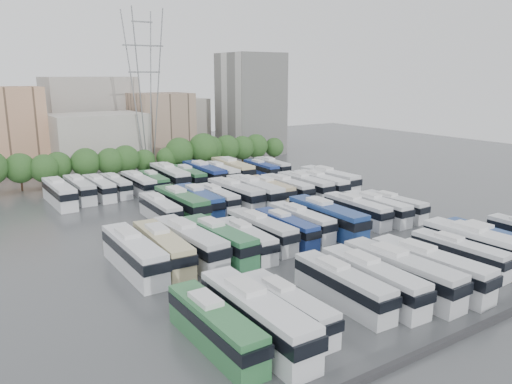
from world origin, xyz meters
TOP-DOWN VIEW (x-y plane):
  - ground at (0.00, 0.00)m, footprint 220.00×220.00m
  - parapet at (0.00, -33.00)m, footprint 56.00×0.50m
  - tree_line at (-0.06, 42.09)m, footprint 66.45×7.88m
  - city_buildings at (-7.46, 71.86)m, footprint 102.00×35.00m
  - apartment_tower at (34.00, 58.00)m, footprint 14.00×14.00m
  - electricity_pylon at (2.00, 50.00)m, footprint 9.00×6.91m
  - bus_r0_s0 at (-21.59, -23.44)m, footprint 2.60×11.90m
  - bus_r0_s1 at (-18.34, -24.23)m, footprint 3.12×13.64m
  - bus_r0_s2 at (-14.80, -23.64)m, footprint 2.42×11.01m
  - bus_r0_s4 at (-8.12, -23.12)m, footprint 2.97×11.81m
  - bus_r0_s5 at (-5.02, -23.84)m, footprint 3.19×12.40m
  - bus_r0_s6 at (-1.67, -24.36)m, footprint 3.12×13.16m
  - bus_r0_s7 at (1.76, -25.04)m, footprint 3.45×13.03m
  - bus_r0_s9 at (8.38, -23.71)m, footprint 2.91×11.15m
  - bus_r0_s10 at (11.40, -24.34)m, footprint 3.47×13.62m
  - bus_r0_s11 at (14.95, -22.99)m, footprint 2.82×11.33m
  - bus_r1_s0 at (-21.44, -5.23)m, footprint 2.98×13.33m
  - bus_r1_s1 at (-18.10, -5.10)m, footprint 3.46×13.01m
  - bus_r1_s2 at (-14.95, -5.28)m, footprint 3.44×13.45m
  - bus_r1_s3 at (-11.64, -6.17)m, footprint 3.41×12.90m
  - bus_r1_s4 at (-8.38, -6.90)m, footprint 2.87×11.09m
  - bus_r1_s5 at (-5.17, -5.39)m, footprint 2.86×12.03m
  - bus_r1_s6 at (-1.70, -5.80)m, footprint 2.49×11.13m
  - bus_r1_s7 at (1.59, -4.76)m, footprint 2.52×11.46m
  - bus_r1_s8 at (4.80, -6.20)m, footprint 3.26×13.61m
  - bus_r1_s10 at (11.58, -4.82)m, footprint 2.78×11.74m
  - bus_r1_s11 at (14.90, -5.61)m, footprint 2.91×11.66m
  - bus_r1_s12 at (18.24, -5.76)m, footprint 2.83×10.96m
  - bus_r2_s3 at (-11.66, 11.09)m, footprint 2.85×11.46m
  - bus_r2_s4 at (-8.28, 11.13)m, footprint 3.07×13.39m
  - bus_r2_s5 at (-5.04, 11.80)m, footprint 3.21×12.62m
  - bus_r2_s6 at (-1.56, 12.55)m, footprint 2.57×11.15m
  - bus_r2_s7 at (1.68, 12.26)m, footprint 3.21×13.13m
  - bus_r2_s8 at (4.90, 11.60)m, footprint 3.21×13.71m
  - bus_r2_s9 at (8.19, 12.03)m, footprint 3.19×12.17m
  - bus_r2_s10 at (11.35, 11.57)m, footprint 2.74×12.15m
  - bus_r2_s11 at (14.91, 11.08)m, footprint 2.80×12.58m
  - bus_r2_s12 at (18.10, 10.70)m, footprint 3.06×12.63m
  - bus_r2_s13 at (21.59, 12.34)m, footprint 3.31×13.26m
  - bus_r3_s0 at (-21.63, 28.75)m, footprint 2.97×12.83m
  - bus_r3_s1 at (-18.03, 30.51)m, footprint 2.69×12.06m
  - bus_r3_s2 at (-14.83, 30.18)m, footprint 2.70×11.45m
  - bus_r3_s3 at (-11.72, 30.81)m, footprint 2.59×10.83m
  - bus_r3_s4 at (-8.18, 29.11)m, footprint 2.59×11.64m
  - bus_r3_s5 at (-5.10, 29.65)m, footprint 2.88×10.95m
  - bus_r3_s6 at (-1.61, 30.57)m, footprint 3.59×13.77m
  - bus_r3_s7 at (1.72, 29.57)m, footprint 3.17×12.16m
  - bus_r3_s8 at (4.96, 29.28)m, footprint 3.13×13.63m
  - bus_r3_s9 at (8.39, 29.35)m, footprint 2.85×12.20m
  - bus_r3_s10 at (11.58, 29.91)m, footprint 3.66×13.82m
  - bus_r3_s12 at (18.09, 29.32)m, footprint 2.82×10.87m
  - bus_r3_s13 at (21.46, 30.29)m, footprint 2.95×11.09m

SIDE VIEW (x-z plane):
  - ground at x=0.00m, z-range 0.00..0.00m
  - parapet at x=0.00m, z-range 0.00..0.50m
  - bus_r3_s12 at x=18.09m, z-range -0.03..3.35m
  - bus_r3_s3 at x=-11.72m, z-range -0.03..3.35m
  - bus_r3_s5 at x=-5.10m, z-range -0.03..3.37m
  - bus_r1_s12 at x=18.24m, z-range -0.03..3.38m
  - bus_r3_s13 at x=21.46m, z-range -0.03..3.42m
  - bus_r1_s4 at x=-8.38m, z-range -0.03..3.42m
  - bus_r0_s2 at x=-14.80m, z-range -0.03..3.42m
  - bus_r0_s9 at x=8.38m, z-range -0.03..3.44m
  - bus_r1_s6 at x=-1.70m, z-range -0.03..3.45m
  - bus_r2_s6 at x=-1.56m, z-range -0.03..3.46m
  - bus_r0_s11 at x=14.95m, z-range -0.03..3.50m
  - bus_r2_s3 at x=-11.66m, z-range -0.03..3.54m
  - bus_r3_s2 at x=-14.83m, z-range -0.03..3.54m
  - bus_r1_s7 at x=1.59m, z-range -0.03..3.56m
  - bus_r1_s11 at x=14.90m, z-range -0.03..3.60m
  - bus_r3_s4 at x=-8.18m, z-range -0.03..3.62m
  - bus_r1_s10 at x=11.58m, z-range -0.03..3.64m
  - bus_r0_s4 at x=-8.12m, z-range -0.03..3.65m
  - bus_r0_s0 at x=-21.59m, z-range -0.03..3.70m
  - bus_r1_s5 at x=-5.17m, z-range -0.03..3.72m
  - bus_r3_s1 at x=-18.03m, z-range -0.03..3.75m
  - bus_r3_s7 at x=1.72m, z-range -0.03..3.75m
  - bus_r2_s9 at x=8.19m, z-range -0.03..3.75m
  - bus_r2_s10 at x=11.35m, z-range -0.03..3.77m
  - bus_r3_s9 at x=8.39m, z-range -0.03..3.78m
  - bus_r0_s5 at x=-5.02m, z-range -0.03..3.82m
  - bus_r2_s5 at x=-5.04m, z-range -0.04..3.89m
  - bus_r2_s12 at x=18.10m, z-range -0.04..3.91m
  - bus_r2_s11 at x=14.91m, z-range -0.04..3.91m
  - bus_r1_s3 at x=-11.64m, z-range -0.04..3.97m
  - bus_r3_s0 at x=-21.63m, z-range -0.04..3.98m
  - bus_r1_s1 at x=-18.10m, z-range -0.04..4.01m
  - bus_r0_s7 at x=1.76m, z-range -0.04..4.01m
  - bus_r2_s7 at x=1.68m, z-range -0.04..4.06m
  - bus_r0_s6 at x=-1.67m, z-range -0.04..4.07m
  - bus_r2_s13 at x=21.59m, z-range -0.04..4.10m
  - bus_r1_s0 at x=-21.44m, z-range -0.04..4.14m
  - bus_r1_s2 at x=-14.95m, z-range -0.04..4.15m
  - bus_r2_s4 at x=-8.28m, z-range -0.04..4.15m
  - bus_r0_s10 at x=11.40m, z-range -0.04..4.20m
  - bus_r1_s8 at x=4.80m, z-range -0.04..4.21m
  - bus_r3_s8 at x=4.96m, z-range -0.04..4.23m
  - bus_r0_s1 at x=-18.34m, z-range -0.04..4.23m
  - bus_r3_s6 at x=-1.61m, z-range -0.04..4.25m
  - bus_r2_s8 at x=4.90m, z-range -0.04..4.25m
  - bus_r3_s10 at x=11.58m, z-range -0.04..4.26m
  - tree_line at x=-0.06m, z-range 0.17..8.52m
  - city_buildings at x=-7.46m, z-range -2.13..17.87m
  - apartment_tower at x=34.00m, z-range 0.00..26.00m
  - electricity_pylon at x=2.00m, z-range 1.75..35.57m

